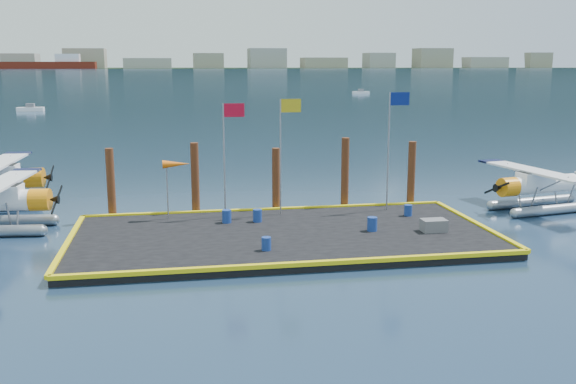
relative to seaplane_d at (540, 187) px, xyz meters
name	(u,v)px	position (x,y,z in m)	size (l,w,h in m)	color
ground	(283,240)	(-15.72, -3.70, -1.39)	(4000.00, 4000.00, 0.00)	#172E47
dock	(283,236)	(-15.72, -3.70, -1.19)	(20.00, 10.00, 0.40)	black
dock_bumpers	(283,231)	(-15.72, -3.70, -0.90)	(20.25, 10.25, 0.18)	yellow
far_backdrop	(264,62)	(224.19, 1733.82, 8.06)	(3050.00, 2050.00, 810.00)	black
seaplane_d	(540,187)	(0.00, 0.00, 0.00)	(8.26, 9.03, 3.19)	gray
drum_0	(227,216)	(-18.25, -1.29, -0.66)	(0.48, 0.48, 0.67)	navy
drum_1	(372,224)	(-11.38, -4.15, -0.65)	(0.49, 0.49, 0.68)	navy
drum_3	(266,244)	(-16.94, -6.52, -0.70)	(0.42, 0.42, 0.59)	navy
drum_4	(408,210)	(-8.54, -1.46, -0.69)	(0.43, 0.43, 0.60)	navy
drum_5	(257,216)	(-16.67, -1.36, -0.66)	(0.46, 0.46, 0.65)	navy
crate	(434,225)	(-8.45, -4.75, -0.69)	(1.19, 0.80, 0.60)	slate
flagpole_red	(228,142)	(-18.01, 0.10, 3.00)	(1.14, 0.08, 6.00)	gray
flagpole_yellow	(284,139)	(-15.02, 0.10, 3.12)	(1.14, 0.08, 6.20)	gray
flagpole_blue	(392,133)	(-9.02, 0.10, 3.29)	(1.14, 0.08, 6.50)	gray
windsock	(176,165)	(-20.75, 0.10, 1.84)	(1.40, 0.44, 3.12)	gray
piling_0	(111,185)	(-24.22, 1.70, 0.61)	(0.44, 0.44, 4.00)	#442713
piling_1	(195,181)	(-19.72, 1.70, 0.71)	(0.44, 0.44, 4.20)	#442713
piling_2	(276,182)	(-15.22, 1.70, 0.51)	(0.44, 0.44, 3.80)	#442713
piling_3	(345,175)	(-11.22, 1.70, 0.76)	(0.44, 0.44, 4.30)	#442713
piling_4	(411,176)	(-7.22, 1.70, 0.61)	(0.44, 0.44, 4.00)	#442713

